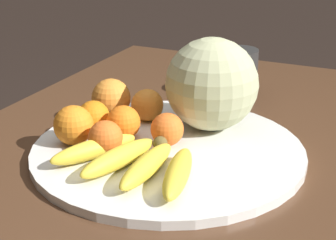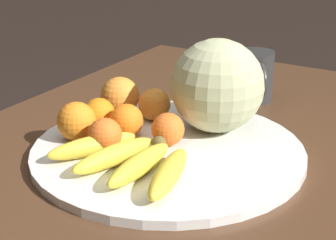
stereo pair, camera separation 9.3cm
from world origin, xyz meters
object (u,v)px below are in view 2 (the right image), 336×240
Objects in this scene: banana_bunch at (130,159)px; orange_back_left at (77,121)px; orange_mid_center at (168,129)px; orange_front_right at (126,121)px; ceramic_mug at (255,76)px; orange_side_extra at (105,135)px; melon at (216,86)px; orange_back_right at (120,96)px; orange_front_left at (154,104)px; fruit_bowl at (168,151)px; orange_top_small at (99,114)px; kitchen_table at (193,209)px.

banana_bunch is 3.55× the size of orange_back_left.
banana_bunch is 0.11m from orange_mid_center.
orange_back_left is (0.06, -0.07, 0.00)m from orange_front_right.
ceramic_mug is at bearing -176.23° from banana_bunch.
banana_bunch is 4.08× the size of orange_front_right.
orange_side_extra is (0.07, 0.00, -0.00)m from orange_front_right.
orange_front_right is at bearing -135.97° from banana_bunch.
melon is 2.24× the size of orange_back_right.
orange_side_extra is 0.41m from ceramic_mug.
orange_mid_center is at bearing 63.92° from orange_back_right.
orange_front_left is 0.12m from orange_mid_center.
fruit_bowl is at bearing 61.91° from orange_back_right.
melon is at bearing 176.29° from banana_bunch.
orange_side_extra is at bearing 43.15° from orange_top_small.
orange_top_small reaches higher than orange_mid_center.
orange_top_small is (0.08, 0.01, -0.01)m from orange_back_right.
banana_bunch is 0.15m from orange_back_left.
fruit_bowl is 1.90× the size of banana_bunch.
orange_back_left reaches higher than orange_front_right.
kitchen_table is 19.73× the size of orange_front_left.
fruit_bowl is 7.59× the size of orange_front_left.
orange_mid_center is at bearing 134.41° from orange_side_extra.
ceramic_mug is (-0.38, 0.17, 0.00)m from orange_back_left.
fruit_bowl is 0.17m from orange_back_left.
orange_top_small is at bearing -92.51° from fruit_bowl.
orange_back_left is 1.18× the size of orange_top_small.
orange_back_left is (0.06, -0.15, 0.01)m from orange_mid_center.
kitchen_table is at bearing 1.63° from melon.
kitchen_table is at bearing 132.32° from fruit_bowl.
melon is at bearing 97.94° from orange_front_left.
melon reaches higher than orange_mid_center.
banana_bunch is at bearing -3.37° from ceramic_mug.
orange_back_left is at bearing -101.40° from banana_bunch.
banana_bunch is at bearing 71.47° from orange_back_left.
orange_back_right is (-0.08, -0.07, 0.01)m from orange_front_right.
orange_front_left is at bearing -137.65° from fruit_bowl.
orange_mid_center is at bearing -20.56° from melon.
melon is 0.22m from orange_top_small.
melon is at bearing 3.97° from ceramic_mug.
orange_back_right is at bearing -81.49° from orange_front_left.
orange_side_extra is (-0.04, -0.07, 0.01)m from banana_bunch.
orange_mid_center is 0.16m from orange_back_left.
ceramic_mug is (-0.24, 0.10, 0.01)m from orange_front_left.
orange_back_right reaches higher than orange_back_left.
banana_bunch is 0.24m from orange_back_right.
orange_front_right reaches higher than fruit_bowl.
orange_back_left is 1.19× the size of orange_side_extra.
kitchen_table is at bearing 117.60° from orange_mid_center.
banana_bunch is 0.21m from orange_front_left.
orange_back_left reaches higher than fruit_bowl.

